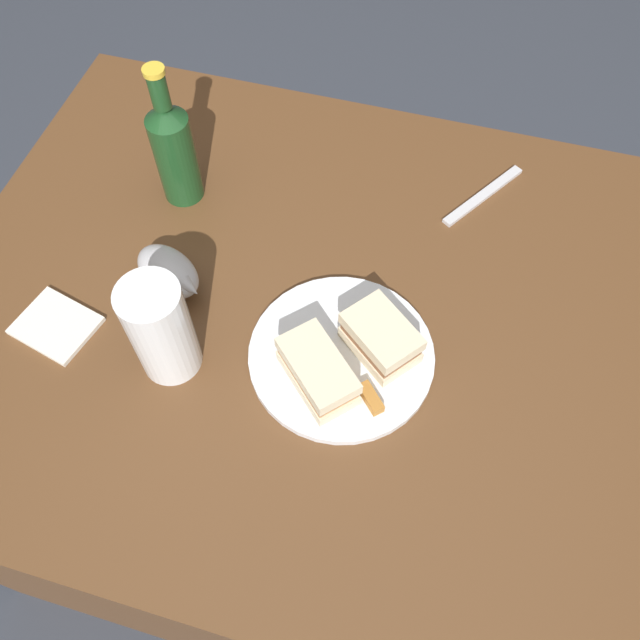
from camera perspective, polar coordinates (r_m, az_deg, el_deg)
ground_plane at (r=1.66m, az=-1.07°, el=-12.75°), size 6.00×6.00×0.00m
dining_table at (r=1.31m, az=-1.33°, el=-7.55°), size 1.09×0.90×0.75m
plate at (r=0.93m, az=1.87°, el=-3.09°), size 0.26×0.26×0.01m
sandwich_half_left at (r=0.88m, az=-0.20°, el=-4.51°), size 0.13×0.13×0.06m
sandwich_half_right at (r=0.90m, az=5.31°, el=-1.58°), size 0.12×0.12×0.06m
potato_wedge_front at (r=0.89m, az=4.44°, el=-6.78°), size 0.04×0.04×0.02m
potato_wedge_middle at (r=0.88m, az=1.50°, el=-6.86°), size 0.04×0.05×0.01m
potato_wedge_back at (r=0.88m, az=1.83°, el=-6.58°), size 0.05×0.04×0.02m
pint_glass at (r=0.89m, az=-13.53°, el=-1.20°), size 0.08×0.08×0.17m
gravy_boat at (r=0.99m, az=-13.02°, el=4.09°), size 0.13×0.11×0.06m
cider_bottle at (r=1.07m, az=-12.60°, el=14.31°), size 0.07×0.07×0.24m
napkin at (r=1.03m, az=-21.99°, el=-0.44°), size 0.13×0.11×0.01m
fork at (r=1.14m, az=14.01°, el=10.47°), size 0.11×0.16×0.01m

